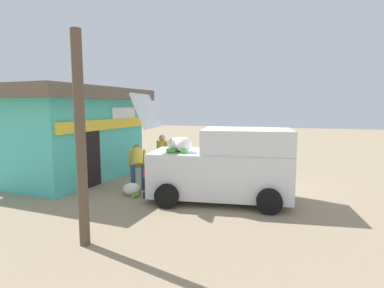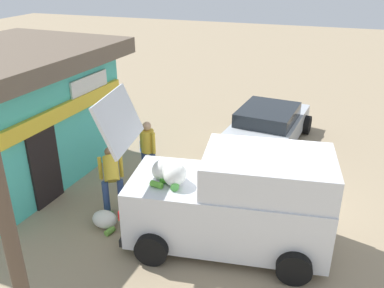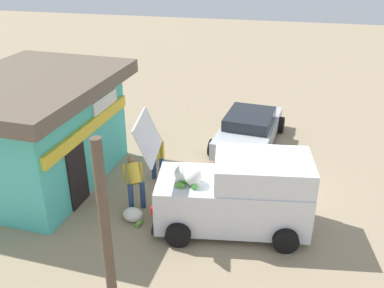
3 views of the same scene
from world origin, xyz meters
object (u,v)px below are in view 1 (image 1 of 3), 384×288
(storefront_bar, at_px, (68,131))
(paint_bucket, at_px, (158,165))
(customer_bending, at_px, (138,163))
(delivery_van, at_px, (224,165))
(parked_sedan, at_px, (244,154))
(unloaded_banana_pile, at_px, (132,189))
(vendor_standing, at_px, (162,153))

(storefront_bar, relative_size, paint_bucket, 17.29)
(storefront_bar, xyz_separation_m, customer_bending, (-0.74, -3.32, -0.89))
(delivery_van, xyz_separation_m, parked_sedan, (5.19, 0.18, -0.45))
(unloaded_banana_pile, bearing_deg, vendor_standing, -1.49)
(vendor_standing, height_order, paint_bucket, vendor_standing)
(delivery_van, relative_size, paint_bucket, 13.01)
(vendor_standing, bearing_deg, customer_bending, 171.84)
(customer_bending, bearing_deg, delivery_van, -96.81)
(parked_sedan, bearing_deg, storefront_bar, 123.91)
(vendor_standing, height_order, unloaded_banana_pile, vendor_standing)
(storefront_bar, xyz_separation_m, unloaded_banana_pile, (-1.45, -3.48, -1.59))
(storefront_bar, bearing_deg, paint_bucket, -48.70)
(vendor_standing, distance_m, customer_bending, 1.53)
(vendor_standing, relative_size, paint_bucket, 4.76)
(customer_bending, height_order, unloaded_banana_pile, customer_bending)
(storefront_bar, bearing_deg, unloaded_banana_pile, -112.61)
(vendor_standing, bearing_deg, parked_sedan, -37.54)
(parked_sedan, xyz_separation_m, paint_bucket, (-1.76, 3.43, -0.41))
(parked_sedan, distance_m, customer_bending, 5.58)
(storefront_bar, distance_m, paint_bucket, 3.88)
(storefront_bar, bearing_deg, vendor_standing, -77.69)
(customer_bending, relative_size, unloaded_banana_pile, 1.87)
(parked_sedan, xyz_separation_m, customer_bending, (-4.84, 2.77, 0.30))
(delivery_van, bearing_deg, customer_bending, 83.19)
(delivery_van, relative_size, customer_bending, 3.11)
(storefront_bar, height_order, customer_bending, storefront_bar)
(paint_bucket, bearing_deg, unloaded_banana_pile, -167.74)
(delivery_van, xyz_separation_m, vendor_standing, (1.87, 2.74, -0.07))
(parked_sedan, relative_size, paint_bucket, 12.57)
(unloaded_banana_pile, height_order, paint_bucket, unloaded_banana_pile)
(vendor_standing, relative_size, customer_bending, 1.14)
(delivery_van, height_order, customer_bending, delivery_van)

